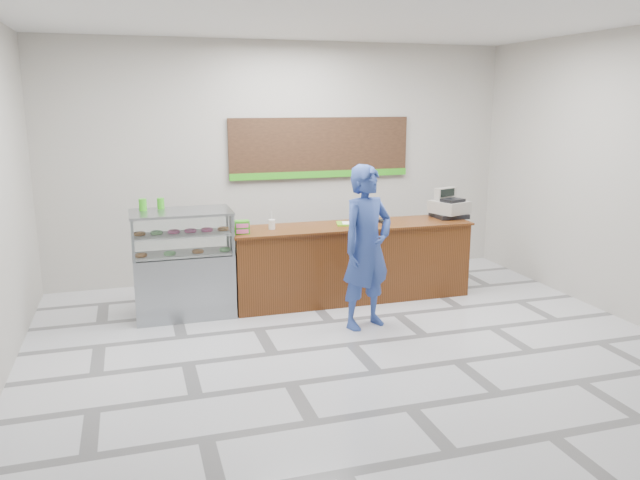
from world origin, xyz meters
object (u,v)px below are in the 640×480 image
object	(u,v)px
customer	(367,247)
cash_register	(449,207)
serving_tray	(351,224)
sales_counter	(351,262)
display_case	(183,263)

from	to	relation	value
customer	cash_register	bearing A→B (deg)	13.89
cash_register	serving_tray	world-z (taller)	cash_register
serving_tray	customer	distance (m)	1.08
sales_counter	cash_register	world-z (taller)	cash_register
serving_tray	cash_register	bearing A→B (deg)	18.15
customer	sales_counter	bearing A→B (deg)	59.56
customer	serving_tray	bearing A→B (deg)	59.59
cash_register	display_case	bearing A→B (deg)	161.44
serving_tray	display_case	bearing A→B (deg)	-164.73
display_case	serving_tray	distance (m)	2.25
sales_counter	display_case	size ratio (longest dim) A/B	2.45
serving_tray	customer	size ratio (longest dim) A/B	0.23
sales_counter	display_case	xyz separation A→B (m)	(-2.22, -0.00, 0.16)
display_case	customer	distance (m)	2.30
sales_counter	customer	world-z (taller)	customer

